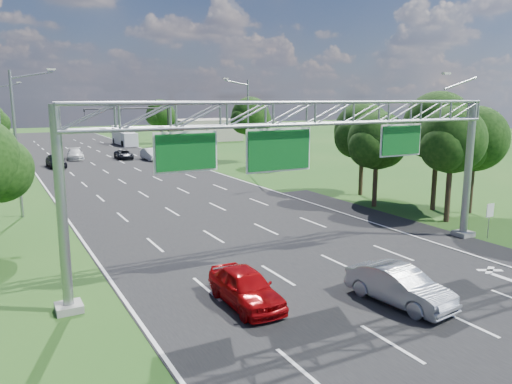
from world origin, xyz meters
TOP-DOWN VIEW (x-y plane):
  - ground at (0.00, 30.00)m, footprint 220.00×220.00m
  - road at (0.00, 30.00)m, footprint 18.00×180.00m
  - road_flare at (10.20, 14.00)m, footprint 3.00×30.00m
  - sign_gantry at (0.33, 12.00)m, footprint 23.50×1.00m
  - regulatory_sign at (12.40, 10.98)m, footprint 0.60×0.08m
  - traffic_signal at (7.48, 65.00)m, footprint 12.21×0.24m
  - streetlight_l_near at (-11.30, 30.00)m, footprint 2.97×0.22m
  - streetlight_l_far at (-11.30, 65.00)m, footprint 2.97×0.22m
  - streetlight_r_mid at (11.30, 40.00)m, footprint 2.97×0.22m
  - tree_cluster_right at (14.80, 19.19)m, footprint 9.91×14.60m
  - tree_verge_rd at (16.08, 48.04)m, footprint 5.76×4.80m
  - tree_verge_re at (14.08, 78.04)m, footprint 5.76×4.80m
  - building_right at (24.00, 82.00)m, footprint 12.00×9.00m
  - red_coupe at (-4.63, 9.25)m, footprint 1.83×4.44m
  - silver_sedan at (0.88, 6.42)m, footprint 2.23×4.78m
  - car_queue_a at (-2.96, 62.40)m, footprint 2.52×5.08m
  - car_queue_b at (2.88, 59.76)m, footprint 2.24×4.49m
  - car_queue_c at (-6.20, 55.49)m, footprint 2.13×4.74m
  - car_queue_d at (5.82, 56.95)m, footprint 1.86×4.80m
  - box_truck at (8.00, 79.98)m, footprint 2.63×8.57m

SIDE VIEW (x-z plane):
  - ground at x=0.00m, z-range 0.00..0.00m
  - road at x=0.00m, z-range -0.01..0.01m
  - road_flare at x=10.20m, z-range -0.01..0.01m
  - car_queue_b at x=2.88m, z-range 0.00..1.22m
  - car_queue_a at x=-2.96m, z-range 0.00..1.42m
  - red_coupe at x=-4.63m, z-range 0.00..1.51m
  - silver_sedan at x=0.88m, z-range 0.00..1.52m
  - car_queue_d at x=5.82m, z-range 0.00..1.56m
  - car_queue_c at x=-6.20m, z-range 0.00..1.58m
  - regulatory_sign at x=12.40m, z-range 0.46..2.56m
  - box_truck at x=8.00m, z-range -0.07..3.16m
  - building_right at x=24.00m, z-range 0.00..4.00m
  - traffic_signal at x=7.48m, z-range 1.67..8.67m
  - tree_verge_re at x=14.08m, z-range 1.28..9.12m
  - tree_cluster_right at x=14.80m, z-range 0.97..9.65m
  - streetlight_l_near at x=-11.30m, z-range 0.50..10.66m
  - streetlight_l_far at x=-11.30m, z-range 0.50..10.66m
  - streetlight_r_mid at x=11.30m, z-range 0.50..10.66m
  - tree_verge_rd at x=16.08m, z-range 1.49..9.77m
  - sign_gantry at x=0.33m, z-range 2.11..11.67m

